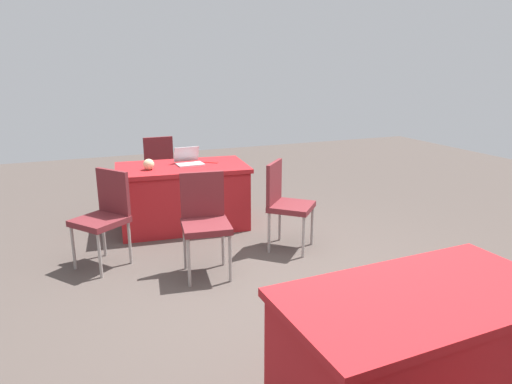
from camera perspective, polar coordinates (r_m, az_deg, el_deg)
name	(u,v)px	position (r m, az deg, el deg)	size (l,w,h in m)	color
ground_plane	(281,296)	(4.12, 3.19, -12.84)	(14.40, 14.40, 0.00)	#4C423D
table_foreground	(183,196)	(5.74, -9.10, -0.48)	(1.66, 1.06, 0.77)	#AD1E23
table_mid_left	(417,354)	(2.87, 19.53, -18.57)	(1.62, 0.87, 0.77)	#AD1E23
chair_near_front	(205,217)	(4.36, -6.43, -3.11)	(0.50, 0.50, 0.98)	#9E9993
chair_aisle	(158,163)	(6.91, -12.22, 3.54)	(0.44, 0.44, 0.97)	#9E9993
chair_by_pillar	(105,212)	(4.77, -18.40, -2.42)	(0.62, 0.62, 0.96)	#9E9993
chair_back_row	(285,200)	(4.94, 3.67, -0.96)	(0.62, 0.62, 0.96)	#9E9993
laptop_silver	(189,161)	(5.71, -8.38, 3.85)	(0.33, 0.30, 0.21)	silver
yarn_ball	(149,164)	(5.48, -13.28, 3.38)	(0.13, 0.13, 0.13)	beige
scissors_red	(211,162)	(5.77, -5.65, 3.71)	(0.18, 0.04, 0.01)	red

